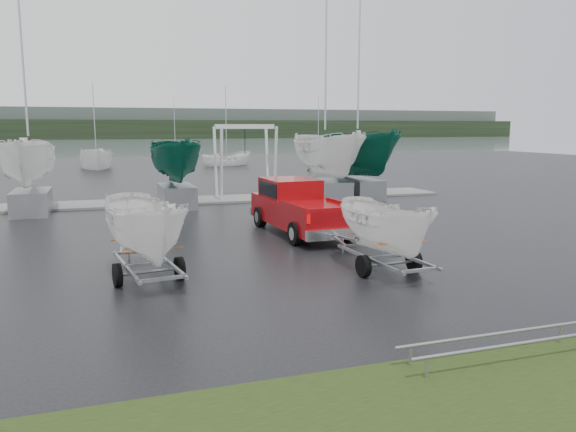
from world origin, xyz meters
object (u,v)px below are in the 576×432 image
(pickup_truck, at_px, (297,205))
(trailer_hitched, at_px, (388,183))
(boat_hoist, at_px, (245,151))
(trailer_parked, at_px, (144,174))

(pickup_truck, relative_size, trailer_hitched, 1.32)
(boat_hoist, bearing_deg, trailer_hitched, -90.96)
(trailer_hitched, relative_size, boat_hoist, 1.12)
(pickup_truck, bearing_deg, trailer_hitched, -90.00)
(trailer_hitched, bearing_deg, boat_hoist, 86.44)
(pickup_truck, distance_m, boat_hoist, 10.30)
(pickup_truck, distance_m, trailer_hitched, 6.66)
(trailer_hitched, bearing_deg, pickup_truck, 90.00)
(pickup_truck, xyz_separation_m, trailer_hitched, (0.29, -6.49, 1.47))
(trailer_parked, bearing_deg, trailer_hitched, -18.61)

